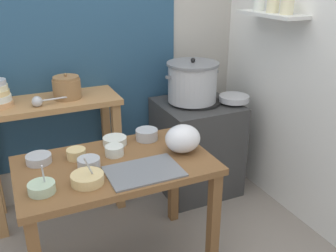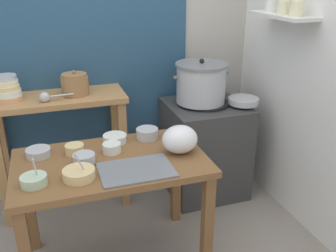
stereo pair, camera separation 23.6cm
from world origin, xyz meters
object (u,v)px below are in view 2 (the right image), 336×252
at_px(prep_bowl_5, 79,173).
at_px(plastic_bag, 180,139).
at_px(prep_bowl_4, 34,180).
at_px(ladle, 46,97).
at_px(prep_bowl_3, 38,152).
at_px(prep_bowl_2, 84,158).
at_px(serving_tray, 136,170).
at_px(prep_bowl_7, 75,149).
at_px(clay_pot, 75,84).
at_px(prep_bowl_1, 147,133).
at_px(stove_block, 204,148).
at_px(bowl_stack_enamel, 7,89).
at_px(back_shelf_table, 60,125).
at_px(steamer_pot, 201,83).
at_px(prep_table, 112,176).
at_px(prep_bowl_0, 112,148).
at_px(prep_bowl_6, 115,138).
at_px(wide_pan, 243,101).

bearing_deg(prep_bowl_5, plastic_bag, 11.65).
xyz_separation_m(prep_bowl_4, prep_bowl_5, (0.22, -0.01, 0.00)).
bearing_deg(plastic_bag, ladle, 137.38).
bearing_deg(prep_bowl_3, prep_bowl_2, -35.49).
xyz_separation_m(serving_tray, prep_bowl_7, (-0.30, 0.32, 0.03)).
bearing_deg(clay_pot, serving_tray, -76.53).
bearing_deg(prep_bowl_1, stove_block, 33.60).
xyz_separation_m(bowl_stack_enamel, prep_bowl_7, (0.37, -0.60, -0.23)).
relative_size(prep_bowl_2, prep_bowl_5, 0.73).
height_order(back_shelf_table, steamer_pot, steamer_pot).
bearing_deg(stove_block, prep_bowl_3, -161.04).
bearing_deg(bowl_stack_enamel, prep_bowl_3, -73.70).
relative_size(prep_table, back_shelf_table, 1.15).
relative_size(serving_tray, prep_bowl_4, 2.47).
distance_m(prep_table, prep_bowl_0, 0.17).
distance_m(serving_tray, prep_bowl_7, 0.44).
bearing_deg(plastic_bag, serving_tray, -155.26).
bearing_deg(prep_bowl_6, wide_pan, 13.63).
xyz_separation_m(bowl_stack_enamel, prep_bowl_6, (0.63, -0.52, -0.23)).
height_order(steamer_pot, serving_tray, steamer_pot).
height_order(clay_pot, ladle, clay_pot).
height_order(clay_pot, prep_bowl_2, clay_pot).
bearing_deg(clay_pot, plastic_bag, -55.96).
height_order(prep_table, prep_bowl_7, prep_bowl_7).
relative_size(stove_block, prep_bowl_6, 5.24).
relative_size(prep_bowl_2, prep_bowl_3, 0.88).
bearing_deg(serving_tray, ladle, 117.67).
height_order(wide_pan, prep_bowl_6, wide_pan).
relative_size(stove_block, prep_bowl_1, 5.47).
xyz_separation_m(prep_bowl_0, prep_bowl_6, (0.05, 0.14, -0.01)).
bearing_deg(prep_bowl_0, prep_bowl_4, -151.36).
bearing_deg(prep_bowl_6, prep_bowl_2, -133.59).
bearing_deg(ladle, prep_bowl_5, -81.34).
distance_m(prep_bowl_1, prep_bowl_6, 0.21).
xyz_separation_m(steamer_pot, ladle, (-1.14, 0.01, 0.00)).
xyz_separation_m(clay_pot, ladle, (-0.21, -0.10, -0.04)).
relative_size(prep_table, serving_tray, 2.75).
height_order(prep_bowl_3, prep_bowl_6, same).
xyz_separation_m(clay_pot, wide_pan, (1.23, -0.25, -0.17)).
distance_m(bowl_stack_enamel, prep_bowl_2, 0.88).
xyz_separation_m(steamer_pot, prep_bowl_1, (-0.55, -0.41, -0.18)).
bearing_deg(plastic_bag, bowl_stack_enamel, 141.26).
height_order(prep_table, prep_bowl_4, prep_bowl_4).
relative_size(prep_bowl_0, prep_bowl_7, 0.99).
height_order(clay_pot, prep_bowl_1, clay_pot).
distance_m(stove_block, prep_bowl_3, 1.38).
relative_size(serving_tray, plastic_bag, 1.86).
height_order(steamer_pot, bowl_stack_enamel, steamer_pot).
relative_size(prep_bowl_4, prep_bowl_6, 1.09).
height_order(ladle, prep_bowl_5, ladle).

